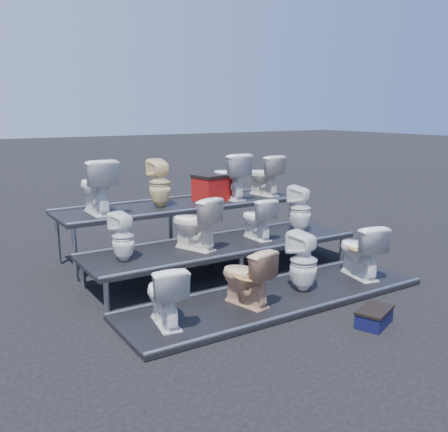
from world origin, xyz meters
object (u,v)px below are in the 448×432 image
toilet_2 (303,261)px  toilet_9 (160,183)px  toilet_7 (300,209)px  step_stool (374,318)px  toilet_3 (360,250)px  toilet_10 (229,176)px  toilet_11 (264,175)px  toilet_4 (123,237)px  toilet_6 (257,218)px  red_crate (212,189)px  toilet_0 (165,294)px  toilet_1 (246,276)px  toilet_5 (194,223)px  toilet_8 (96,186)px

toilet_2 → toilet_9: size_ratio=1.03×
toilet_7 → toilet_9: 2.33m
step_stool → toilet_3: bearing=27.8°
toilet_10 → toilet_9: bearing=-1.6°
toilet_10 → toilet_11: toilet_10 is taller
toilet_4 → toilet_10: toilet_10 is taller
toilet_6 → red_crate: size_ratio=1.13×
toilet_0 → toilet_4: size_ratio=1.08×
toilet_1 → red_crate: bearing=-125.4°
step_stool → toilet_4: bearing=107.8°
toilet_9 → step_stool: toilet_9 is taller
toilet_2 → toilet_4: 2.40m
toilet_6 → toilet_7: size_ratio=0.85×
toilet_5 → toilet_11: size_ratio=1.01×
step_stool → toilet_11: bearing=50.4°
toilet_6 → toilet_11: size_ratio=0.86×
toilet_9 → toilet_4: bearing=46.7°
toilet_0 → toilet_2: toilet_2 is taller
step_stool → toilet_2: bearing=70.7°
toilet_8 → toilet_9: toilet_8 is taller
toilet_6 → toilet_8: toilet_8 is taller
toilet_0 → toilet_10: 3.72m
red_crate → toilet_8: bearing=169.3°
toilet_0 → step_stool: toilet_0 is taller
toilet_8 → toilet_9: size_ratio=1.08×
toilet_2 → step_stool: size_ratio=1.69×
toilet_2 → toilet_10: (0.50, 2.60, 0.81)m
toilet_2 → step_stool: toilet_2 is taller
toilet_4 → toilet_2: bearing=129.8°
toilet_1 → toilet_5: size_ratio=0.95×
toilet_7 → toilet_8: size_ratio=0.90×
toilet_1 → red_crate: red_crate is taller
toilet_2 → red_crate: red_crate is taller
toilet_8 → red_crate: (2.07, 0.03, -0.22)m
toilet_11 → toilet_5: bearing=25.9°
toilet_6 → toilet_10: 1.43m
toilet_2 → toilet_4: toilet_4 is taller
toilet_3 → toilet_5: 2.40m
toilet_2 → toilet_8: (-1.90, 2.60, 0.82)m
toilet_0 → toilet_11: toilet_11 is taller
toilet_10 → red_crate: bearing=-7.2°
toilet_5 → toilet_4: bearing=-20.2°
toilet_3 → toilet_9: (-1.91, 2.60, 0.80)m
toilet_0 → toilet_3: bearing=-170.8°
toilet_2 → toilet_11: 2.99m
toilet_10 → toilet_8: bearing=-1.6°
toilet_5 → red_crate: size_ratio=1.33×
toilet_0 → toilet_5: bearing=-121.0°
toilet_1 → toilet_2: (0.92, 0.00, 0.04)m
toilet_2 → toilet_3: toilet_2 is taller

